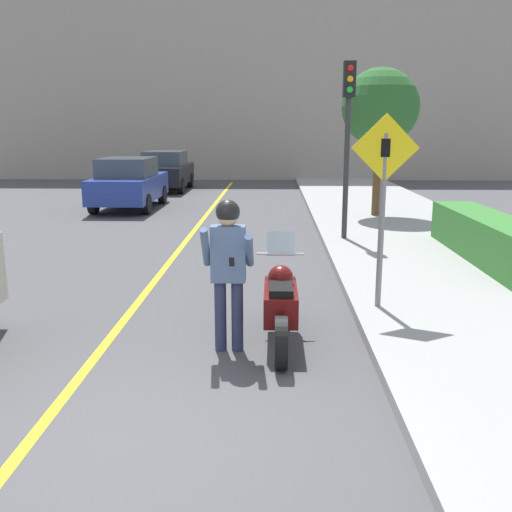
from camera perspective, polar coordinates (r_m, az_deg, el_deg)
name	(u,v)px	position (r m, az deg, el deg)	size (l,w,h in m)	color
ground_plane	(99,443)	(5.24, -15.43, -17.59)	(80.00, 80.00, 0.00)	#424244
sidewalk_curb	(495,301)	(9.31, 22.75, -4.15)	(4.40, 44.00, 0.15)	gray
road_center_line	(163,270)	(10.83, -9.28, -1.42)	(0.12, 36.00, 0.01)	yellow
building_backdrop	(246,90)	(30.41, -1.05, 16.25)	(28.00, 1.20, 9.07)	gray
motorcycle	(280,304)	(7.04, 2.46, -4.79)	(0.62, 2.17, 1.28)	black
person_biker	(228,259)	(6.61, -2.79, -0.29)	(0.59, 0.49, 1.81)	#282D4C
crossing_sign	(383,193)	(7.96, 12.59, 6.15)	(0.91, 0.08, 2.66)	slate
traffic_light	(348,118)	(13.03, 9.20, 13.49)	(0.26, 0.30, 3.88)	#2D2D30
hedge_row	(489,238)	(11.80, 22.25, 1.70)	(0.90, 4.71, 0.82)	#33702D
street_tree	(380,108)	(16.81, 12.32, 14.26)	(2.16, 2.16, 4.12)	brown
parked_car_blue	(129,183)	(19.37, -12.58, 7.15)	(1.88, 4.20, 1.68)	black
parked_car_black	(166,170)	(24.92, -8.99, 8.44)	(1.88, 4.20, 1.68)	black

